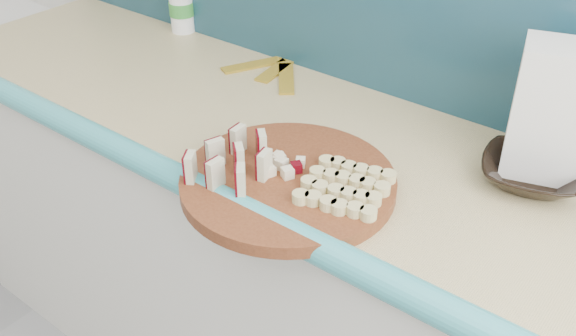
% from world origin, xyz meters
% --- Properties ---
extents(kitchen_counter, '(2.20, 0.63, 0.91)m').
position_xyz_m(kitchen_counter, '(0.10, 1.50, 0.46)').
color(kitchen_counter, silver).
rests_on(kitchen_counter, ground).
extents(cutting_board, '(0.51, 0.51, 0.03)m').
position_xyz_m(cutting_board, '(0.23, 1.31, 0.92)').
color(cutting_board, '#4F2311').
rests_on(cutting_board, kitchen_counter).
extents(apple_wedges, '(0.13, 0.18, 0.06)m').
position_xyz_m(apple_wedges, '(0.14, 1.26, 0.97)').
color(apple_wedges, beige).
rests_on(apple_wedges, cutting_board).
extents(apple_chunks, '(0.06, 0.07, 0.02)m').
position_xyz_m(apple_chunks, '(0.21, 1.30, 0.95)').
color(apple_chunks, beige).
rests_on(apple_chunks, cutting_board).
extents(banana_slices, '(0.19, 0.19, 0.02)m').
position_xyz_m(banana_slices, '(0.35, 1.34, 0.95)').
color(banana_slices, '#CEBF7D').
rests_on(banana_slices, cutting_board).
extents(brown_bowl, '(0.24, 0.24, 0.05)m').
position_xyz_m(brown_bowl, '(0.60, 1.62, 0.93)').
color(brown_bowl, black).
rests_on(brown_bowl, kitchen_counter).
extents(flour_bag, '(0.19, 0.16, 0.27)m').
position_xyz_m(flour_bag, '(0.60, 1.67, 1.05)').
color(flour_bag, silver).
rests_on(flour_bag, kitchen_counter).
extents(canister, '(0.07, 0.07, 0.12)m').
position_xyz_m(canister, '(-0.52, 1.76, 0.97)').
color(canister, white).
rests_on(canister, kitchen_counter).
extents(banana_peel, '(0.25, 0.20, 0.01)m').
position_xyz_m(banana_peel, '(-0.12, 1.70, 0.91)').
color(banana_peel, '#B58D22').
rests_on(banana_peel, kitchen_counter).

